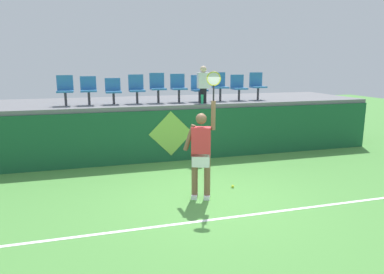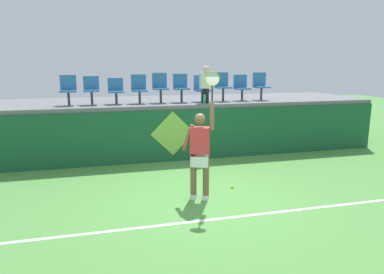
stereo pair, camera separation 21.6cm
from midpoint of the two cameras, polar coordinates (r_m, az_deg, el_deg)
ground_plane at (r=7.41m, az=3.68°, el=-10.09°), size 40.00×40.00×0.00m
court_back_wall at (r=10.16m, az=-1.86°, el=0.31°), size 12.93×0.20×1.47m
spectator_platform at (r=11.51m, az=-3.56°, el=5.67°), size 12.93×3.14×0.12m
court_baseline_stripe at (r=6.63m, az=6.16°, el=-12.85°), size 11.64×0.08×0.01m
tennis_player at (r=7.20m, az=2.16°, el=-2.29°), size 0.71×0.39×2.61m
tennis_ball at (r=8.12m, az=7.28°, el=-7.94°), size 0.07×0.07×0.07m
water_bottle at (r=10.42m, az=2.61°, el=6.10°), size 0.08×0.08×0.27m
stadium_chair_0 at (r=10.58m, az=-18.72°, el=7.40°), size 0.44×0.42×0.84m
stadium_chair_1 at (r=10.55m, az=-15.30°, el=7.53°), size 0.44×0.42×0.80m
stadium_chair_2 at (r=10.56m, az=-11.56°, el=7.48°), size 0.44×0.42×0.74m
stadium_chair_3 at (r=10.62m, az=-7.92°, el=7.87°), size 0.44×0.42×0.84m
stadium_chair_4 at (r=10.71m, az=-4.55°, el=8.16°), size 0.44×0.42×0.88m
stadium_chair_5 at (r=10.84m, az=-1.21°, el=8.16°), size 0.44×0.42×0.85m
stadium_chair_6 at (r=11.01m, az=2.11°, el=7.97°), size 0.44×0.42×0.80m
stadium_chair_7 at (r=11.22m, az=5.47°, el=8.34°), size 0.44×0.42×0.88m
stadium_chair_8 at (r=11.45m, az=8.48°, el=8.07°), size 0.44×0.42×0.80m
stadium_chair_9 at (r=11.72m, az=11.49°, el=8.26°), size 0.44×0.42×0.87m
spectator_0 at (r=10.58m, az=2.80°, el=8.55°), size 0.34×0.20×1.09m
wall_signage_mount at (r=10.20m, az=-2.44°, el=-3.89°), size 1.27×0.01×1.45m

